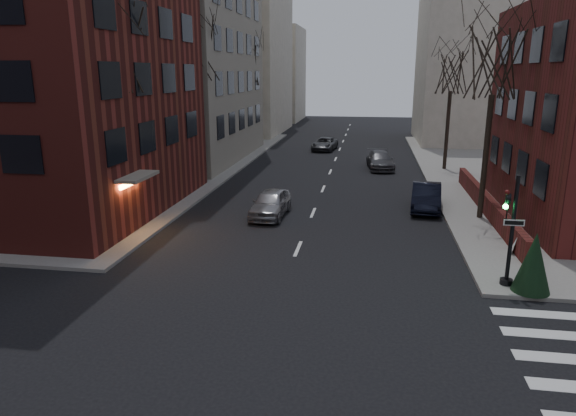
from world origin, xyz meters
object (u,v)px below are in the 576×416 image
object	(u,v)px
tree_left_c	(248,66)
evergreen_shrub	(534,262)
parked_sedan	(426,197)
traffic_signal	(509,238)
car_lane_silver	(271,203)
streetlamp_near	(192,126)
tree_left_b	(200,51)
tree_right_a	(495,61)
tree_left_a	(116,51)
streetlamp_far	(259,105)
car_lane_far	(325,144)
car_lane_gray	(380,160)
sandwich_board	(519,244)
tree_right_b	(452,71)

from	to	relation	value
tree_left_c	evergreen_shrub	bearing A→B (deg)	-60.97
parked_sedan	traffic_signal	bearing A→B (deg)	-74.96
car_lane_silver	streetlamp_near	bearing A→B (deg)	142.94
tree_left_b	evergreen_shrub	world-z (taller)	tree_left_b
traffic_signal	tree_right_a	world-z (taller)	tree_right_a
tree_left_b	parked_sedan	xyz separation A→B (m)	(15.00, -6.32, -8.18)
tree_left_a	tree_left_b	size ratio (longest dim) A/B	0.95
tree_right_a	streetlamp_far	distance (m)	29.65
streetlamp_near	car_lane_silver	xyz separation A→B (m)	(6.01, -5.00, -3.52)
tree_left_a	tree_left_c	world-z (taller)	tree_left_a
tree_right_a	evergreen_shrub	bearing A→B (deg)	-90.72
parked_sedan	car_lane_far	bearing A→B (deg)	115.43
tree_right_a	traffic_signal	bearing A→B (deg)	-95.47
car_lane_far	tree_left_c	bearing A→B (deg)	-164.41
car_lane_gray	evergreen_shrub	size ratio (longest dim) A/B	2.20
car_lane_silver	car_lane_gray	bearing A→B (deg)	70.66
car_lane_far	traffic_signal	bearing A→B (deg)	-66.92
streetlamp_far	car_lane_gray	bearing A→B (deg)	-40.15
car_lane_gray	sandwich_board	distance (m)	20.13
streetlamp_near	sandwich_board	world-z (taller)	streetlamp_near
streetlamp_far	car_lane_gray	distance (m)	16.13
parked_sedan	sandwich_board	size ratio (longest dim) A/B	5.16
tree_left_a	parked_sedan	world-z (taller)	tree_left_a
evergreen_shrub	car_lane_far	bearing A→B (deg)	107.25
evergreen_shrub	tree_left_a	bearing A→B (deg)	162.53
car_lane_far	evergreen_shrub	distance (m)	34.18
streetlamp_near	car_lane_gray	distance (m)	15.95
tree_left_a	traffic_signal	bearing A→B (deg)	-16.65
tree_left_a	tree_left_c	distance (m)	26.00
traffic_signal	streetlamp_far	xyz separation A→B (m)	(-16.14, 33.01, 2.33)
sandwich_board	evergreen_shrub	distance (m)	4.08
tree_left_b	car_lane_silver	bearing A→B (deg)	-53.72
traffic_signal	tree_left_b	distance (m)	24.87
traffic_signal	car_lane_gray	world-z (taller)	traffic_signal
tree_left_b	tree_left_c	xyz separation A→B (m)	(0.00, 14.00, -0.88)
tree_left_c	evergreen_shrub	size ratio (longest dim) A/B	4.55
streetlamp_near	car_lane_silver	size ratio (longest dim) A/B	1.49
traffic_signal	tree_right_b	bearing A→B (deg)	87.85
tree_left_c	tree_left_a	bearing A→B (deg)	-90.00
tree_left_c	tree_right_a	size ratio (longest dim) A/B	1.00
tree_right_b	streetlamp_far	bearing A→B (deg)	149.53
tree_right_a	evergreen_shrub	world-z (taller)	tree_right_a
tree_left_c	streetlamp_near	bearing A→B (deg)	-88.09
tree_right_a	car_lane_gray	world-z (taller)	tree_right_a
parked_sedan	car_lane_far	distance (m)	22.78
tree_left_b	streetlamp_near	size ratio (longest dim) A/B	1.72
car_lane_far	sandwich_board	bearing A→B (deg)	-62.65
traffic_signal	sandwich_board	size ratio (longest dim) A/B	4.62
traffic_signal	tree_left_a	world-z (taller)	tree_left_a
traffic_signal	parked_sedan	bearing A→B (deg)	99.23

